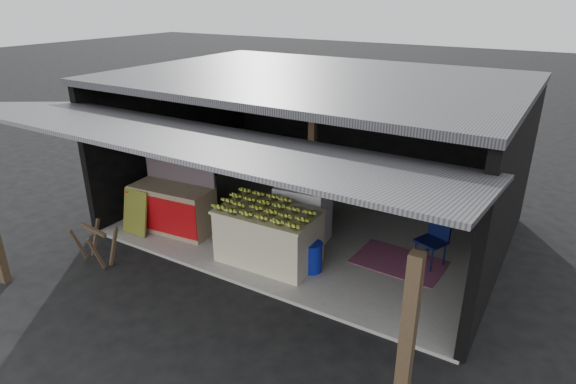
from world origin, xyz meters
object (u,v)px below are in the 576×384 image
Objects in this scene: white_crate at (303,213)px; neighbor_stall at (173,206)px; banana_table at (269,236)px; plastic_chair at (435,235)px; water_barrel at (312,258)px; sawhorse at (95,241)px.

white_crate is 2.53m from neighbor_stall.
plastic_chair is (2.47, 1.38, 0.06)m from banana_table.
plastic_chair is (2.36, 0.39, 0.00)m from white_crate.
banana_table reaches higher than water_barrel.
neighbor_stall is at bearing 84.28° from sawhorse.
sawhorse is (-2.68, -2.53, -0.17)m from white_crate.
sawhorse is at bearing -150.84° from banana_table.
water_barrel is 0.54× the size of plastic_chair.
neighbor_stall is at bearing 177.41° from banana_table.
plastic_chair reaches higher than water_barrel.
banana_table is 0.99m from white_crate.
neighbor_stall is at bearing -163.90° from white_crate.
neighbor_stall is 3.40× the size of water_barrel.
neighbor_stall is at bearing -142.00° from plastic_chair.
neighbor_stall is 1.84× the size of plastic_chair.
sawhorse is (-0.33, -1.58, -0.14)m from neighbor_stall.
neighbor_stall reaches higher than sawhorse.
water_barrel is at bearing -4.57° from neighbor_stall.
white_crate is at bearing 127.82° from water_barrel.
plastic_chair is (1.66, 1.30, 0.29)m from water_barrel.
water_barrel is (0.70, -0.91, -0.28)m from white_crate.
sawhorse is at bearing -127.85° from plastic_chair.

